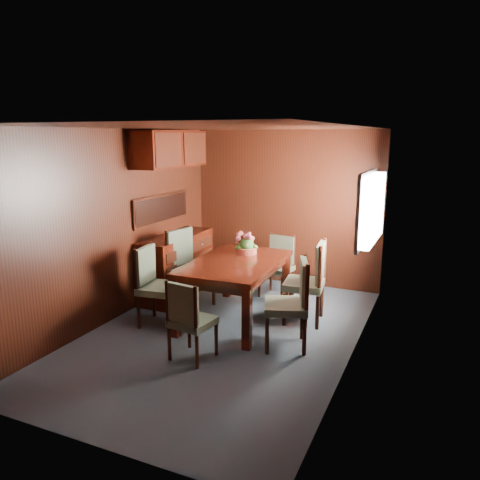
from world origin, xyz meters
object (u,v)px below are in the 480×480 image
at_px(sideboard, 176,265).
at_px(chair_right_near, 293,298).
at_px(flower_centerpiece, 246,243).
at_px(chair_left_near, 154,281).
at_px(dining_table, 235,269).
at_px(chair_head, 188,316).

relative_size(sideboard, chair_right_near, 1.37).
bearing_deg(sideboard, flower_centerpiece, -5.58).
xyz_separation_m(chair_left_near, flower_centerpiece, (0.85, 0.93, 0.36)).
height_order(dining_table, chair_head, chair_head).
relative_size(dining_table, flower_centerpiece, 5.75).
bearing_deg(chair_right_near, dining_table, 42.84).
relative_size(chair_head, flower_centerpiece, 2.98).
distance_m(chair_left_near, chair_head, 1.13).
bearing_deg(chair_head, flower_centerpiece, 99.23).
xyz_separation_m(sideboard, dining_table, (1.18, -0.51, 0.22)).
xyz_separation_m(sideboard, chair_head, (1.21, -1.74, 0.04)).
bearing_deg(flower_centerpiece, sideboard, 174.42).
bearing_deg(chair_right_near, chair_head, 110.37).
relative_size(sideboard, flower_centerpiece, 4.76).
xyz_separation_m(chair_head, flower_centerpiece, (-0.04, 1.62, 0.43)).
relative_size(chair_left_near, chair_right_near, 0.98).
height_order(chair_head, flower_centerpiece, flower_centerpiece).
xyz_separation_m(sideboard, flower_centerpiece, (1.17, -0.11, 0.47)).
bearing_deg(dining_table, flower_centerpiece, 90.32).
distance_m(sideboard, chair_left_near, 1.10).
distance_m(dining_table, chair_head, 1.24).
xyz_separation_m(chair_left_near, chair_head, (0.89, -0.69, -0.07)).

